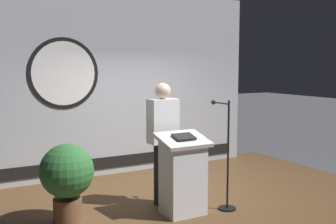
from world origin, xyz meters
TOP-DOWN VIEW (x-y plane):
  - ground_plane at (0.00, 0.00)m, footprint 40.00×40.00m
  - stage_platform at (0.00, 0.00)m, footprint 6.40×4.00m
  - banner_display at (-0.03, 1.85)m, footprint 5.07×0.12m
  - podium at (-0.23, -0.54)m, footprint 0.64×0.50m
  - speaker_person at (-0.27, -0.06)m, footprint 0.40×0.26m
  - microphone_stand at (0.39, -0.64)m, footprint 0.24×0.51m
  - potted_plant at (-1.63, -0.07)m, footprint 0.67×0.67m

SIDE VIEW (x-z plane):
  - ground_plane at x=0.00m, z-range 0.00..0.00m
  - stage_platform at x=0.00m, z-range 0.00..0.30m
  - microphone_stand at x=0.39m, z-range 0.08..1.57m
  - podium at x=-0.23m, z-range 0.28..1.36m
  - potted_plant at x=-1.63m, z-range 0.40..1.39m
  - speaker_person at x=-0.27m, z-range 0.32..2.03m
  - banner_display at x=-0.03m, z-range 0.29..3.54m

